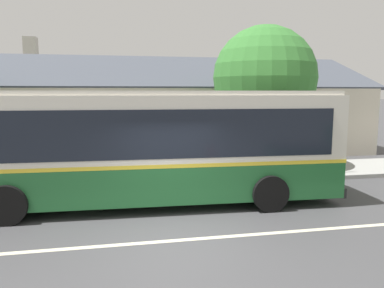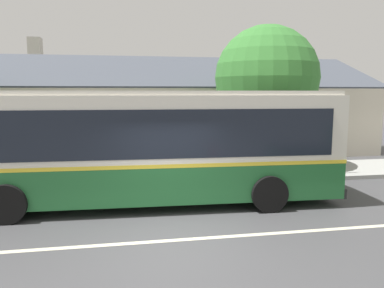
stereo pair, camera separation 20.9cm
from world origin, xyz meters
TOP-DOWN VIEW (x-y plane):
  - ground_plane at (0.00, 0.00)m, footprint 300.00×300.00m
  - sidewalk_far at (0.00, 6.00)m, footprint 60.00×3.00m
  - lane_divider_stripe at (0.00, 0.00)m, footprint 60.00×0.16m
  - community_building at (0.37, 14.18)m, footprint 23.48×10.29m
  - transit_bus at (-0.70, 2.90)m, footprint 11.61×3.07m
  - street_tree_primary at (4.76, 7.02)m, footprint 4.23×4.23m
  - bus_stop_sign at (6.59, 4.99)m, footprint 0.36×0.07m

SIDE VIEW (x-z plane):
  - ground_plane at x=0.00m, z-range 0.00..0.00m
  - lane_divider_stripe at x=0.00m, z-range 0.00..0.01m
  - sidewalk_far at x=0.00m, z-range 0.00..0.15m
  - bus_stop_sign at x=6.59m, z-range 0.44..2.84m
  - transit_bus at x=-0.70m, z-range 0.12..3.37m
  - community_building at x=0.37m, z-range -1.31..4.97m
  - street_tree_primary at x=4.76m, z-range 0.83..6.76m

